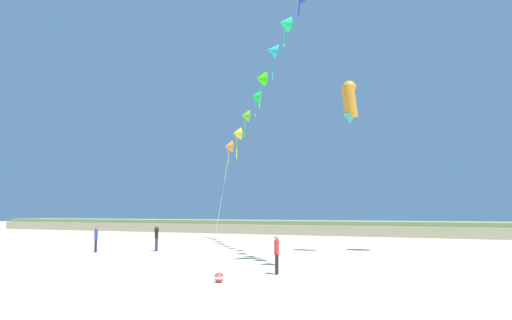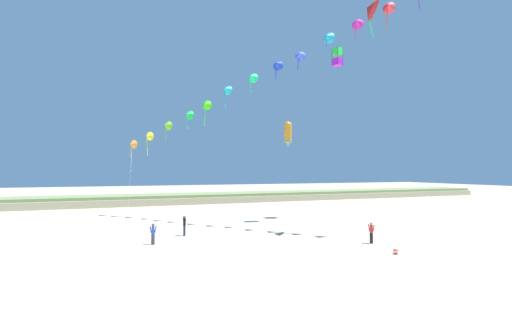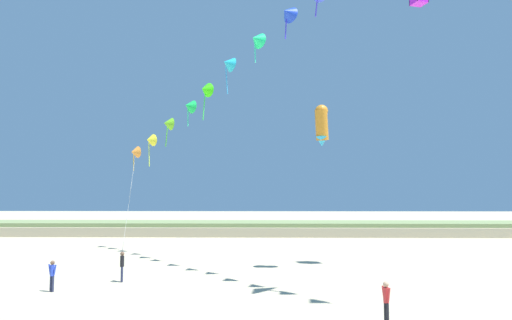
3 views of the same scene
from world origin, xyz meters
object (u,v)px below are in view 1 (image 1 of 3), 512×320
object	(u,v)px
person_near_right	(277,251)
beach_ball	(219,278)
person_mid_center	(96,238)
person_near_left	(157,236)
large_kite_high_solo	(349,100)

from	to	relation	value
person_near_right	beach_ball	size ratio (longest dim) A/B	4.53
person_mid_center	beach_ball	distance (m)	17.38
person_near_left	person_mid_center	bearing A→B (deg)	-136.03
person_near_right	large_kite_high_solo	world-z (taller)	large_kite_high_solo
person_near_right	person_mid_center	world-z (taller)	person_near_right
person_near_right	beach_ball	world-z (taller)	person_near_right
large_kite_high_solo	beach_ball	world-z (taller)	large_kite_high_solo
person_mid_center	beach_ball	world-z (taller)	person_mid_center
person_near_right	person_mid_center	size ratio (longest dim) A/B	1.03
person_near_left	large_kite_high_solo	distance (m)	15.50
person_near_right	large_kite_high_solo	bearing A→B (deg)	93.96
beach_ball	person_near_right	bearing A→B (deg)	77.22
person_mid_center	large_kite_high_solo	xyz separation A→B (m)	(14.80, 7.01, 8.84)
person_near_right	person_mid_center	distance (m)	16.63
large_kite_high_solo	beach_ball	size ratio (longest dim) A/B	7.88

